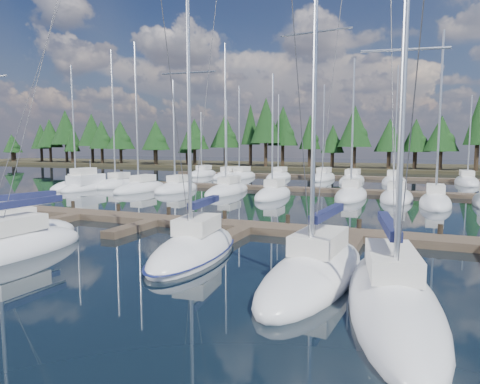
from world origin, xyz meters
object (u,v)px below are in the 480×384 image
at_px(main_dock, 154,222).
at_px(front_sailboat_6, 392,299).
at_px(motor_yacht_left, 86,185).
at_px(front_sailboat_3, 8,249).
at_px(front_sailboat_4, 194,249).
at_px(front_sailboat_5, 315,271).

xyz_separation_m(main_dock, front_sailboat_6, (14.23, -8.77, 0.08)).
relative_size(front_sailboat_6, motor_yacht_left, 1.68).
relative_size(front_sailboat_3, motor_yacht_left, 1.73).
xyz_separation_m(front_sailboat_3, motor_yacht_left, (-17.28, 24.04, 0.14)).
bearing_deg(front_sailboat_3, front_sailboat_4, 22.22).
bearing_deg(main_dock, front_sailboat_3, -101.98).
distance_m(front_sailboat_4, motor_yacht_left, 32.55).
distance_m(front_sailboat_4, front_sailboat_6, 9.00).
height_order(main_dock, front_sailboat_6, front_sailboat_6).
distance_m(front_sailboat_5, front_sailboat_6, 3.33).
height_order(front_sailboat_4, motor_yacht_left, front_sailboat_4).
xyz_separation_m(front_sailboat_6, motor_yacht_left, (-33.36, 24.08, 0.16)).
height_order(front_sailboat_3, front_sailboat_5, front_sailboat_5).
bearing_deg(motor_yacht_left, front_sailboat_4, -39.97).
height_order(main_dock, motor_yacht_left, motor_yacht_left).
distance_m(front_sailboat_4, front_sailboat_5, 5.81).
bearing_deg(motor_yacht_left, front_sailboat_3, -54.29).
bearing_deg(motor_yacht_left, front_sailboat_5, -35.94).
relative_size(front_sailboat_3, front_sailboat_4, 0.98).
relative_size(front_sailboat_4, motor_yacht_left, 1.77).
bearing_deg(front_sailboat_5, front_sailboat_6, -34.52).
relative_size(front_sailboat_5, motor_yacht_left, 1.94).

